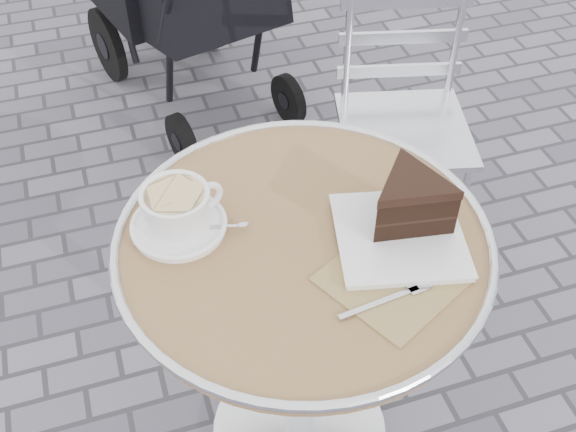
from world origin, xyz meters
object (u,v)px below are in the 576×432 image
object	(u,v)px
cake_plate_set	(408,210)
bistro_chair	(402,89)
cafe_table	(302,295)
cappuccino_set	(178,212)

from	to	relation	value
cake_plate_set	bistro_chair	bearing A→B (deg)	77.21
cafe_table	cake_plate_set	size ratio (longest dim) A/B	1.97
cafe_table	cappuccino_set	size ratio (longest dim) A/B	3.59
cappuccino_set	bistro_chair	bearing A→B (deg)	22.60
cafe_table	bistro_chair	world-z (taller)	bistro_chair
cake_plate_set	bistro_chair	world-z (taller)	cake_plate_set
cafe_table	cappuccino_set	bearing A→B (deg)	154.70
cake_plate_set	bistro_chair	distance (m)	0.84
cafe_table	cake_plate_set	xyz separation A→B (m)	(0.19, -0.04, 0.22)
cappuccino_set	cake_plate_set	world-z (taller)	cake_plate_set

